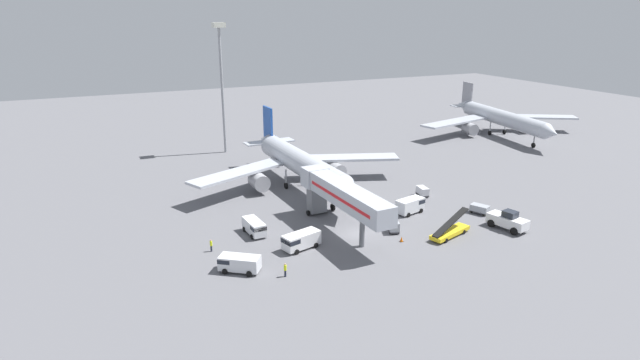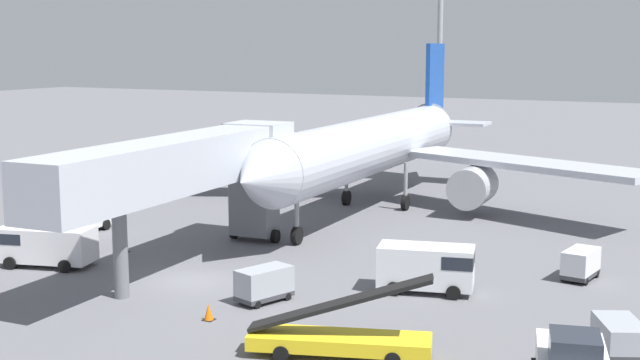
{
  "view_description": "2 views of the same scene",
  "coord_description": "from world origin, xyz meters",
  "px_view_note": "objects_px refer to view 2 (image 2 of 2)",
  "views": [
    {
      "loc": [
        -32.52,
        -57.96,
        29.05
      ],
      "look_at": [
        0.67,
        13.28,
        3.84
      ],
      "focal_mm": 29.43,
      "sensor_mm": 36.0,
      "label": 1
    },
    {
      "loc": [
        24.32,
        -34.0,
        11.73
      ],
      "look_at": [
        0.91,
        12.55,
        3.43
      ],
      "focal_mm": 47.61,
      "sensor_mm": 36.0,
      "label": 2
    }
  ],
  "objects_px": {
    "service_van_mid_right": "(44,244)",
    "baggage_cart_outer_right": "(620,336)",
    "baggage_cart_far_right": "(581,263)",
    "safety_cone_alpha": "(209,312)",
    "airplane_at_gate": "(374,147)",
    "service_van_mid_center": "(429,266)",
    "jet_bridge": "(189,168)",
    "belt_loader_truck": "(339,337)",
    "safety_cone_bravo": "(124,246)",
    "baggage_cart_rear_right": "(264,283)",
    "service_van_mid_left": "(78,216)"
  },
  "relations": [
    {
      "from": "service_van_mid_left",
      "to": "safety_cone_bravo",
      "type": "relative_size",
      "value": 6.51
    },
    {
      "from": "baggage_cart_rear_right",
      "to": "safety_cone_bravo",
      "type": "bearing_deg",
      "value": 159.03
    },
    {
      "from": "airplane_at_gate",
      "to": "baggage_cart_far_right",
      "type": "xyz_separation_m",
      "value": [
        16.78,
        -12.7,
        -3.62
      ]
    },
    {
      "from": "jet_bridge",
      "to": "service_van_mid_left",
      "type": "distance_m",
      "value": 12.5
    },
    {
      "from": "service_van_mid_center",
      "to": "baggage_cart_rear_right",
      "type": "xyz_separation_m",
      "value": [
        -6.26,
        -4.89,
        -0.4
      ]
    },
    {
      "from": "airplane_at_gate",
      "to": "safety_cone_bravo",
      "type": "xyz_separation_m",
      "value": [
        -7.59,
        -18.53,
        -4.11
      ]
    },
    {
      "from": "service_van_mid_center",
      "to": "baggage_cart_outer_right",
      "type": "height_order",
      "value": "service_van_mid_center"
    },
    {
      "from": "service_van_mid_left",
      "to": "jet_bridge",
      "type": "bearing_deg",
      "value": -18.08
    },
    {
      "from": "airplane_at_gate",
      "to": "service_van_mid_left",
      "type": "bearing_deg",
      "value": -129.8
    },
    {
      "from": "airplane_at_gate",
      "to": "service_van_mid_left",
      "type": "relative_size",
      "value": 8.15
    },
    {
      "from": "baggage_cart_rear_right",
      "to": "baggage_cart_far_right",
      "type": "bearing_deg",
      "value": 40.06
    },
    {
      "from": "jet_bridge",
      "to": "belt_loader_truck",
      "type": "relative_size",
      "value": 2.87
    },
    {
      "from": "safety_cone_bravo",
      "to": "baggage_cart_far_right",
      "type": "bearing_deg",
      "value": 13.45
    },
    {
      "from": "belt_loader_truck",
      "to": "safety_cone_alpha",
      "type": "xyz_separation_m",
      "value": [
        -6.88,
        1.34,
        -0.41
      ]
    },
    {
      "from": "service_van_mid_right",
      "to": "baggage_cart_outer_right",
      "type": "height_order",
      "value": "service_van_mid_right"
    },
    {
      "from": "baggage_cart_outer_right",
      "to": "baggage_cart_far_right",
      "type": "distance_m",
      "value": 10.67
    },
    {
      "from": "belt_loader_truck",
      "to": "service_van_mid_center",
      "type": "relative_size",
      "value": 1.47
    },
    {
      "from": "airplane_at_gate",
      "to": "safety_cone_alpha",
      "type": "distance_m",
      "value": 27.07
    },
    {
      "from": "baggage_cart_outer_right",
      "to": "safety_cone_alpha",
      "type": "xyz_separation_m",
      "value": [
        -16.38,
        -3.63,
        -0.39
      ]
    },
    {
      "from": "belt_loader_truck",
      "to": "safety_cone_alpha",
      "type": "height_order",
      "value": "belt_loader_truck"
    },
    {
      "from": "service_van_mid_right",
      "to": "safety_cone_bravo",
      "type": "xyz_separation_m",
      "value": [
        1.85,
        4.33,
        -0.85
      ]
    },
    {
      "from": "baggage_cart_far_right",
      "to": "safety_cone_alpha",
      "type": "relative_size",
      "value": 3.59
    },
    {
      "from": "airplane_at_gate",
      "to": "service_van_mid_center",
      "type": "relative_size",
      "value": 8.04
    },
    {
      "from": "airplane_at_gate",
      "to": "baggage_cart_outer_right",
      "type": "relative_size",
      "value": 12.79
    },
    {
      "from": "baggage_cart_far_right",
      "to": "safety_cone_alpha",
      "type": "xyz_separation_m",
      "value": [
        -13.18,
        -13.8,
        -0.5
      ]
    },
    {
      "from": "belt_loader_truck",
      "to": "baggage_cart_far_right",
      "type": "height_order",
      "value": "belt_loader_truck"
    },
    {
      "from": "jet_bridge",
      "to": "safety_cone_bravo",
      "type": "relative_size",
      "value": 27.93
    },
    {
      "from": "baggage_cart_outer_right",
      "to": "baggage_cart_rear_right",
      "type": "xyz_separation_m",
      "value": [
        -15.59,
        -0.24,
        0.13
      ]
    },
    {
      "from": "service_van_mid_right",
      "to": "airplane_at_gate",
      "type": "bearing_deg",
      "value": 67.58
    },
    {
      "from": "safety_cone_alpha",
      "to": "service_van_mid_center",
      "type": "bearing_deg",
      "value": 49.57
    },
    {
      "from": "service_van_mid_center",
      "to": "baggage_cart_outer_right",
      "type": "distance_m",
      "value": 10.44
    },
    {
      "from": "baggage_cart_outer_right",
      "to": "safety_cone_alpha",
      "type": "relative_size",
      "value": 4.22
    },
    {
      "from": "jet_bridge",
      "to": "baggage_cart_outer_right",
      "type": "bearing_deg",
      "value": -8.27
    },
    {
      "from": "belt_loader_truck",
      "to": "baggage_cart_far_right",
      "type": "bearing_deg",
      "value": 67.4
    },
    {
      "from": "jet_bridge",
      "to": "safety_cone_alpha",
      "type": "xyz_separation_m",
      "value": [
        5.76,
        -6.84,
        -5.01
      ]
    },
    {
      "from": "service_van_mid_center",
      "to": "belt_loader_truck",
      "type": "bearing_deg",
      "value": -91.01
    },
    {
      "from": "service_van_mid_center",
      "to": "baggage_cart_far_right",
      "type": "relative_size",
      "value": 1.87
    },
    {
      "from": "baggage_cart_far_right",
      "to": "service_van_mid_center",
      "type": "bearing_deg",
      "value": -137.97
    },
    {
      "from": "service_van_mid_center",
      "to": "baggage_cart_rear_right",
      "type": "relative_size",
      "value": 1.69
    },
    {
      "from": "safety_cone_alpha",
      "to": "belt_loader_truck",
      "type": "bearing_deg",
      "value": -11.02
    },
    {
      "from": "service_van_mid_right",
      "to": "jet_bridge",
      "type": "bearing_deg",
      "value": 23.72
    },
    {
      "from": "jet_bridge",
      "to": "service_van_mid_center",
      "type": "xyz_separation_m",
      "value": [
        12.81,
        1.43,
        -4.09
      ]
    },
    {
      "from": "safety_cone_bravo",
      "to": "service_van_mid_center",
      "type": "bearing_deg",
      "value": 0.95
    },
    {
      "from": "safety_cone_alpha",
      "to": "safety_cone_bravo",
      "type": "height_order",
      "value": "safety_cone_bravo"
    },
    {
      "from": "baggage_cart_rear_right",
      "to": "safety_cone_bravo",
      "type": "distance_m",
      "value": 12.84
    },
    {
      "from": "baggage_cart_rear_right",
      "to": "baggage_cart_outer_right",
      "type": "bearing_deg",
      "value": 0.89
    },
    {
      "from": "service_van_mid_left",
      "to": "baggage_cart_rear_right",
      "type": "xyz_separation_m",
      "value": [
        17.73,
        -7.11,
        -0.26
      ]
    },
    {
      "from": "service_van_mid_center",
      "to": "safety_cone_bravo",
      "type": "height_order",
      "value": "service_van_mid_center"
    },
    {
      "from": "service_van_mid_right",
      "to": "safety_cone_bravo",
      "type": "distance_m",
      "value": 4.78
    },
    {
      "from": "belt_loader_truck",
      "to": "service_van_mid_right",
      "type": "bearing_deg",
      "value": 165.94
    }
  ]
}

